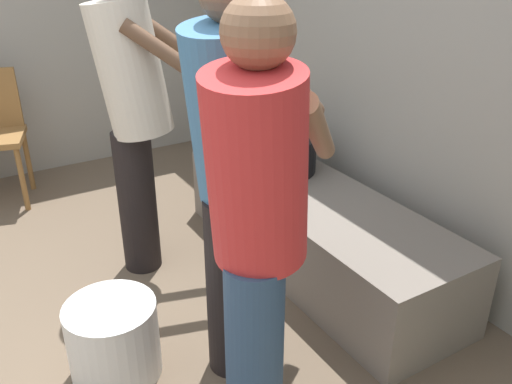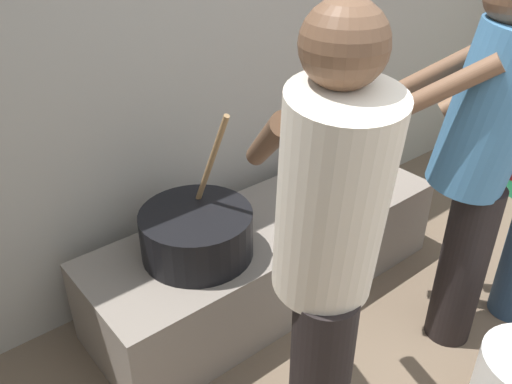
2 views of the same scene
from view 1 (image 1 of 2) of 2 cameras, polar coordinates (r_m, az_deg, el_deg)
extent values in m
cube|color=#9E998E|center=(2.87, 18.38, 11.32)|extent=(5.20, 0.20, 2.07)
cube|color=slate|center=(2.98, 6.20, -4.00)|extent=(1.82, 0.60, 0.43)
cylinder|color=black|center=(3.14, 1.97, 4.17)|extent=(0.48, 0.48, 0.21)
cylinder|color=#937047|center=(2.98, 2.95, 9.08)|extent=(0.04, 0.26, 0.51)
cylinder|color=black|center=(2.21, -2.66, -9.99)|extent=(0.20, 0.20, 0.78)
cylinder|color=teal|center=(1.92, -2.62, 8.00)|extent=(0.45, 0.48, 0.67)
cylinder|color=brown|center=(2.04, 4.17, 11.07)|extent=(0.30, 0.45, 0.36)
cylinder|color=brown|center=(2.16, -2.48, 11.94)|extent=(0.30, 0.45, 0.36)
cylinder|color=black|center=(2.94, -12.36, -1.04)|extent=(0.20, 0.20, 0.78)
cylinder|color=beige|center=(2.70, -13.15, 12.52)|extent=(0.45, 0.48, 0.67)
cylinder|color=brown|center=(2.51, -8.46, 13.57)|extent=(0.30, 0.45, 0.36)
cylinder|color=brown|center=(2.78, -7.76, 14.74)|extent=(0.30, 0.45, 0.36)
cylinder|color=navy|center=(1.93, -0.17, -16.86)|extent=(0.20, 0.20, 0.75)
cylinder|color=red|center=(1.59, 0.10, 2.20)|extent=(0.48, 0.48, 0.64)
sphere|color=brown|center=(1.48, 0.22, 16.49)|extent=(0.21, 0.21, 0.21)
cylinder|color=brown|center=(1.74, 6.46, 6.55)|extent=(0.36, 0.38, 0.35)
cylinder|color=brown|center=(1.80, -2.07, 7.35)|extent=(0.36, 0.38, 0.35)
cylinder|color=olive|center=(3.87, -23.36, 1.21)|extent=(0.04, 0.04, 0.44)
cylinder|color=olive|center=(4.18, -22.84, 3.07)|extent=(0.04, 0.04, 0.44)
cylinder|color=silver|center=(2.38, -14.74, -14.78)|extent=(0.37, 0.37, 0.34)
camera|label=2|loc=(3.44, -34.46, 24.43)|focal=37.47mm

